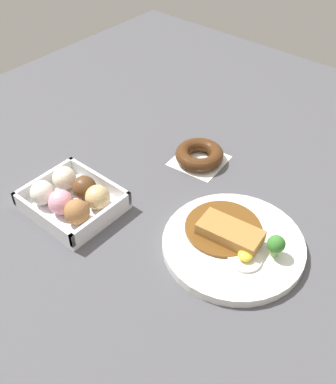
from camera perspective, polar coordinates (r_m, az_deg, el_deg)
ground_plane at (r=0.97m, az=1.99°, el=-1.84°), size 1.60×1.60×0.00m
curry_plate at (r=0.89m, az=8.16°, el=-6.24°), size 0.27×0.27×0.06m
donut_box at (r=0.96m, az=-11.93°, el=-0.76°), size 0.19×0.16×0.06m
chocolate_ring_donut at (r=1.08m, az=3.95°, el=4.64°), size 0.13×0.13×0.03m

